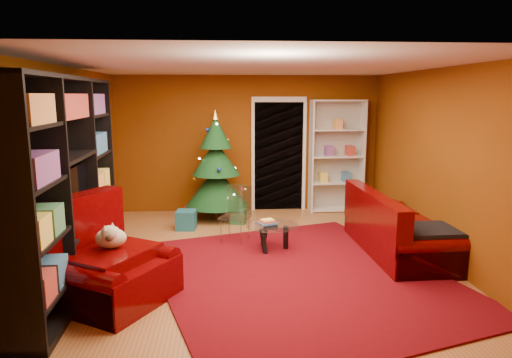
{
  "coord_description": "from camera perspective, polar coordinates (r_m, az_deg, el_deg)",
  "views": [
    {
      "loc": [
        -0.44,
        -5.99,
        2.24
      ],
      "look_at": [
        0.0,
        0.4,
        1.05
      ],
      "focal_mm": 32.0,
      "sensor_mm": 36.0,
      "label": 1
    }
  ],
  "objects": [
    {
      "name": "white_bookshelf",
      "position": [
        8.9,
        10.05,
        2.8
      ],
      "size": [
        1.03,
        0.39,
        2.2
      ],
      "primitive_type": null,
      "rotation": [
        0.0,
        0.0,
        0.03
      ],
      "color": "white",
      "rests_on": "floor"
    },
    {
      "name": "gift_box_teal",
      "position": [
        7.8,
        -8.72,
        -5.06
      ],
      "size": [
        0.35,
        0.35,
        0.32
      ],
      "primitive_type": "cube",
      "rotation": [
        0.0,
        0.0,
        -0.1
      ],
      "color": "#185A6C",
      "rests_on": "floor"
    },
    {
      "name": "doorway",
      "position": [
        8.86,
        2.85,
        2.78
      ],
      "size": [
        1.06,
        0.6,
        2.16
      ],
      "primitive_type": null,
      "color": "black",
      "rests_on": "floor"
    },
    {
      "name": "wall_left",
      "position": [
        6.41,
        -22.87,
        1.27
      ],
      "size": [
        0.05,
        5.5,
        2.6
      ],
      "primitive_type": "cube",
      "color": "#753709",
      "rests_on": "ground"
    },
    {
      "name": "coffee_table",
      "position": [
        6.68,
        1.94,
        -7.25
      ],
      "size": [
        0.99,
        0.99,
        0.48
      ],
      "primitive_type": null,
      "rotation": [
        0.0,
        0.0,
        0.39
      ],
      "color": "gray",
      "rests_on": "rug"
    },
    {
      "name": "gift_box_green",
      "position": [
        8.07,
        -2.2,
        -4.68
      ],
      "size": [
        0.3,
        0.3,
        0.25
      ],
      "primitive_type": "cube",
      "rotation": [
        0.0,
        0.0,
        -0.25
      ],
      "color": "#1A512B",
      "rests_on": "floor"
    },
    {
      "name": "armchair",
      "position": [
        5.27,
        -17.54,
        -9.64
      ],
      "size": [
        1.64,
        1.64,
        0.94
      ],
      "primitive_type": null,
      "rotation": [
        0.0,
        0.0,
        1.03
      ],
      "color": "#420103",
      "rests_on": "rug"
    },
    {
      "name": "floor",
      "position": [
        6.42,
        0.25,
        -10.14
      ],
      "size": [
        5.0,
        5.5,
        0.05
      ],
      "primitive_type": "cube",
      "color": "#965B2E",
      "rests_on": "ground"
    },
    {
      "name": "wall_right",
      "position": [
        6.75,
        22.18,
        1.74
      ],
      "size": [
        0.05,
        5.5,
        2.6
      ],
      "primitive_type": "cube",
      "color": "#753709",
      "rests_on": "ground"
    },
    {
      "name": "rug",
      "position": [
        5.84,
        5.53,
        -11.96
      ],
      "size": [
        4.35,
        4.72,
        0.02
      ],
      "primitive_type": "cube",
      "rotation": [
        0.0,
        0.0,
        0.3
      ],
      "color": "#5E060D",
      "rests_on": "floor"
    },
    {
      "name": "dog",
      "position": [
        5.26,
        -17.69,
        -7.04
      ],
      "size": [
        0.46,
        0.5,
        0.3
      ],
      "primitive_type": null,
      "rotation": [
        0.0,
        0.0,
        1.03
      ],
      "color": "beige",
      "rests_on": "armchair"
    },
    {
      "name": "ceiling",
      "position": [
        6.02,
        0.27,
        14.19
      ],
      "size": [
        5.0,
        5.5,
        0.05
      ],
      "primitive_type": "cube",
      "color": "silver",
      "rests_on": "wall_back"
    },
    {
      "name": "christmas_tree",
      "position": [
        8.24,
        -5.01,
        1.6
      ],
      "size": [
        1.48,
        1.48,
        2.0
      ],
      "primitive_type": null,
      "rotation": [
        0.0,
        0.0,
        -0.41
      ],
      "color": "#0E3716",
      "rests_on": "floor"
    },
    {
      "name": "wall_back",
      "position": [
        8.83,
        -1.06,
        4.4
      ],
      "size": [
        5.0,
        0.05,
        2.6
      ],
      "primitive_type": "cube",
      "color": "#753709",
      "rests_on": "ground"
    },
    {
      "name": "media_unit",
      "position": [
        5.66,
        -22.8,
        -0.7
      ],
      "size": [
        0.61,
        3.2,
        2.44
      ],
      "primitive_type": null,
      "rotation": [
        0.0,
        0.0,
        0.04
      ],
      "color": "black",
      "rests_on": "floor"
    },
    {
      "name": "gift_box_red",
      "position": [
        8.56,
        -8.1,
        -4.02
      ],
      "size": [
        0.24,
        0.24,
        0.21
      ],
      "primitive_type": "cube",
      "rotation": [
        0.0,
        0.0,
        -0.15
      ],
      "color": "#A42423",
      "rests_on": "floor"
    },
    {
      "name": "acrylic_chair",
      "position": [
        6.99,
        -2.66,
        -4.81
      ],
      "size": [
        0.55,
        0.57,
        0.79
      ],
      "primitive_type": null,
      "rotation": [
        0.0,
        0.0,
        -0.42
      ],
      "color": "#66605B",
      "rests_on": "rug"
    },
    {
      "name": "sofa",
      "position": [
        6.81,
        17.47,
        -5.18
      ],
      "size": [
        1.01,
        2.13,
        0.91
      ],
      "primitive_type": null,
      "rotation": [
        0.0,
        0.0,
        1.6
      ],
      "color": "#420103",
      "rests_on": "rug"
    }
  ]
}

